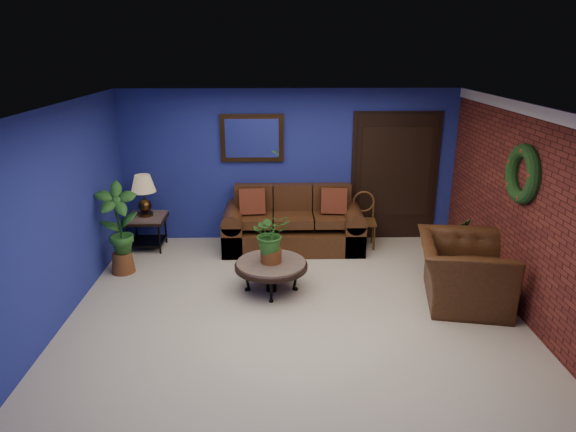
{
  "coord_description": "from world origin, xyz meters",
  "views": [
    {
      "loc": [
        -0.22,
        -5.76,
        3.15
      ],
      "look_at": [
        -0.07,
        0.55,
        1.03
      ],
      "focal_mm": 32.0,
      "sensor_mm": 36.0,
      "label": 1
    }
  ],
  "objects_px": {
    "table_lamp": "(144,190)",
    "end_table": "(147,223)",
    "sofa": "(293,227)",
    "coffee_table": "(271,266)",
    "side_chair": "(364,216)",
    "armchair": "(463,271)"
  },
  "relations": [
    {
      "from": "coffee_table",
      "to": "armchair",
      "type": "xyz_separation_m",
      "value": [
        2.44,
        -0.34,
        0.05
      ]
    },
    {
      "from": "table_lamp",
      "to": "end_table",
      "type": "bearing_deg",
      "value": 180.0
    },
    {
      "from": "coffee_table",
      "to": "end_table",
      "type": "bearing_deg",
      "value": 142.03
    },
    {
      "from": "coffee_table",
      "to": "side_chair",
      "type": "xyz_separation_m",
      "value": [
        1.5,
        1.63,
        0.14
      ]
    },
    {
      "from": "side_chair",
      "to": "table_lamp",
      "type": "bearing_deg",
      "value": -174.14
    },
    {
      "from": "table_lamp",
      "to": "side_chair",
      "type": "distance_m",
      "value": 3.54
    },
    {
      "from": "sofa",
      "to": "side_chair",
      "type": "height_order",
      "value": "sofa"
    },
    {
      "from": "end_table",
      "to": "table_lamp",
      "type": "distance_m",
      "value": 0.55
    },
    {
      "from": "armchair",
      "to": "side_chair",
      "type": "bearing_deg",
      "value": 36.66
    },
    {
      "from": "coffee_table",
      "to": "table_lamp",
      "type": "bearing_deg",
      "value": 142.03
    },
    {
      "from": "table_lamp",
      "to": "sofa",
      "type": "bearing_deg",
      "value": 0.83
    },
    {
      "from": "coffee_table",
      "to": "armchair",
      "type": "height_order",
      "value": "armchair"
    },
    {
      "from": "sofa",
      "to": "end_table",
      "type": "height_order",
      "value": "sofa"
    },
    {
      "from": "coffee_table",
      "to": "armchair",
      "type": "relative_size",
      "value": 0.77
    },
    {
      "from": "coffee_table",
      "to": "table_lamp",
      "type": "relative_size",
      "value": 1.52
    },
    {
      "from": "coffee_table",
      "to": "side_chair",
      "type": "bearing_deg",
      "value": 47.52
    },
    {
      "from": "sofa",
      "to": "side_chair",
      "type": "distance_m",
      "value": 1.17
    },
    {
      "from": "coffee_table",
      "to": "end_table",
      "type": "xyz_separation_m",
      "value": [
        -2.01,
        1.57,
        0.07
      ]
    },
    {
      "from": "table_lamp",
      "to": "armchair",
      "type": "relative_size",
      "value": 0.51
    },
    {
      "from": "sofa",
      "to": "table_lamp",
      "type": "bearing_deg",
      "value": -179.17
    },
    {
      "from": "sofa",
      "to": "coffee_table",
      "type": "xyz_separation_m",
      "value": [
        -0.34,
        -1.6,
        0.03
      ]
    },
    {
      "from": "sofa",
      "to": "side_chair",
      "type": "relative_size",
      "value": 2.49
    }
  ]
}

